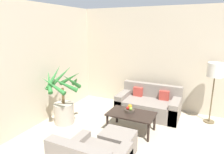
# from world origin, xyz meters

# --- Properties ---
(wall_back) EXTENTS (8.31, 0.06, 2.70)m
(wall_back) POSITION_xyz_m (0.00, 6.34, 1.35)
(wall_back) COLOR beige
(wall_back) RESTS_ON ground_plane
(potted_palm) EXTENTS (0.91, 0.91, 1.34)m
(potted_palm) POSITION_xyz_m (-2.85, 4.43, 0.51)
(potted_palm) COLOR #ADA393
(potted_palm) RESTS_ON ground_plane
(sofa_loveseat) EXTENTS (1.53, 0.82, 0.74)m
(sofa_loveseat) POSITION_xyz_m (-1.21, 5.73, 0.26)
(sofa_loveseat) COLOR gray
(sofa_loveseat) RESTS_ON ground_plane
(floor_lamp) EXTENTS (0.35, 0.35, 1.42)m
(floor_lamp) POSITION_xyz_m (0.21, 5.93, 1.20)
(floor_lamp) COLOR brown
(floor_lamp) RESTS_ON ground_plane
(coffee_table) EXTENTS (0.98, 0.59, 0.41)m
(coffee_table) POSITION_xyz_m (-1.31, 4.74, 0.36)
(coffee_table) COLOR black
(coffee_table) RESTS_ON ground_plane
(fruit_bowl) EXTENTS (0.22, 0.22, 0.06)m
(fruit_bowl) POSITION_xyz_m (-1.37, 4.79, 0.44)
(fruit_bowl) COLOR #42382D
(fruit_bowl) RESTS_ON coffee_table
(apple_red) EXTENTS (0.06, 0.06, 0.06)m
(apple_red) POSITION_xyz_m (-1.41, 4.77, 0.50)
(apple_red) COLOR red
(apple_red) RESTS_ON fruit_bowl
(apple_green) EXTENTS (0.07, 0.07, 0.07)m
(apple_green) POSITION_xyz_m (-1.33, 4.75, 0.50)
(apple_green) COLOR olive
(apple_green) RESTS_ON fruit_bowl
(orange_fruit) EXTENTS (0.09, 0.09, 0.09)m
(orange_fruit) POSITION_xyz_m (-1.39, 4.85, 0.51)
(orange_fruit) COLOR orange
(orange_fruit) RESTS_ON fruit_bowl
(ottoman) EXTENTS (0.57, 0.45, 0.42)m
(ottoman) POSITION_xyz_m (-1.24, 3.88, 0.21)
(ottoman) COLOR gray
(ottoman) RESTS_ON ground_plane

